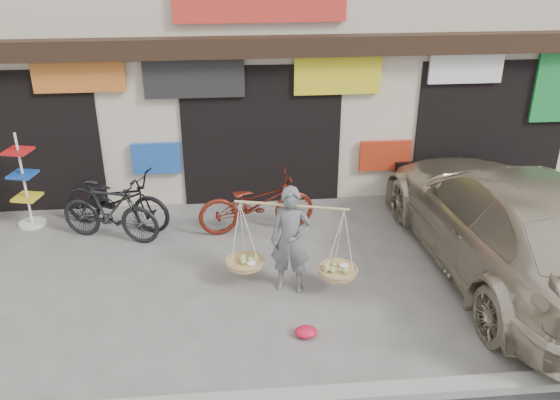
{
  "coord_description": "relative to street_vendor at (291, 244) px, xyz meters",
  "views": [
    {
      "loc": [
        -0.64,
        -7.16,
        5.05
      ],
      "look_at": [
        0.11,
        0.9,
        1.23
      ],
      "focal_mm": 38.0,
      "sensor_mm": 36.0,
      "label": 1
    }
  ],
  "objects": [
    {
      "name": "suv",
      "position": [
        3.41,
        0.24,
        0.09
      ],
      "size": [
        2.73,
        6.03,
        1.71
      ],
      "rotation": [
        0.0,
        0.0,
        3.2
      ],
      "color": "#B5A991",
      "rests_on": "ground"
    },
    {
      "name": "bike_2",
      "position": [
        -0.4,
        1.9,
        -0.22
      ],
      "size": [
        2.13,
        0.97,
        1.08
      ],
      "primitive_type": "imported",
      "rotation": [
        0.0,
        0.0,
        1.69
      ],
      "color": "#59180F",
      "rests_on": "ground"
    },
    {
      "name": "red_bag",
      "position": [
        0.08,
        -1.16,
        -0.7
      ],
      "size": [
        0.31,
        0.25,
        0.14
      ],
      "primitive_type": "ellipsoid",
      "color": "red",
      "rests_on": "ground"
    },
    {
      "name": "street_vendor",
      "position": [
        0.0,
        0.0,
        0.0
      ],
      "size": [
        1.91,
        0.92,
        1.66
      ],
      "rotation": [
        0.0,
        0.0,
        -0.26
      ],
      "color": "slate",
      "rests_on": "ground"
    },
    {
      "name": "bike_1",
      "position": [
        -2.93,
        1.81,
        -0.22
      ],
      "size": [
        1.89,
        1.1,
        1.09
      ],
      "primitive_type": "imported",
      "rotation": [
        0.0,
        0.0,
        1.23
      ],
      "color": "black",
      "rests_on": "ground"
    },
    {
      "name": "kerb",
      "position": [
        -0.22,
        -2.35,
        -0.71
      ],
      "size": [
        70.0,
        0.25,
        0.12
      ],
      "primitive_type": "cube",
      "color": "gray",
      "rests_on": "ground"
    },
    {
      "name": "shophouse_block",
      "position": [
        -0.22,
        6.07,
        2.68
      ],
      "size": [
        14.0,
        6.32,
        7.0
      ],
      "color": "beige",
      "rests_on": "ground"
    },
    {
      "name": "display_rack",
      "position": [
        -4.49,
        2.52,
        -0.05
      ],
      "size": [
        0.51,
        0.51,
        1.77
      ],
      "rotation": [
        0.0,
        0.0,
        -0.24
      ],
      "color": "silver",
      "rests_on": "ground"
    },
    {
      "name": "ground",
      "position": [
        -0.22,
        -0.35,
        -0.77
      ],
      "size": [
        70.0,
        70.0,
        0.0
      ],
      "primitive_type": "plane",
      "color": "slate",
      "rests_on": "ground"
    },
    {
      "name": "bike_0",
      "position": [
        -2.89,
        2.28,
        -0.22
      ],
      "size": [
        2.2,
        1.43,
        1.09
      ],
      "primitive_type": "imported",
      "rotation": [
        0.0,
        0.0,
        1.2
      ],
      "color": "black",
      "rests_on": "ground"
    }
  ]
}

